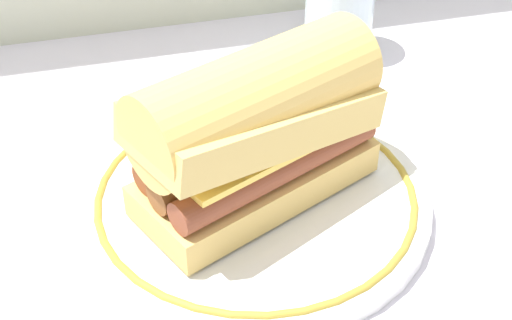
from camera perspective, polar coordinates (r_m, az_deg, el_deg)
The scene contains 4 objects.
ground_plane at distance 0.54m, azimuth 0.12°, elevation -5.73°, with size 1.50×1.50×0.00m, color silver.
plate at distance 0.56m, azimuth 0.00°, elevation -3.01°, with size 0.27×0.27×0.01m.
sausage_sandwich at distance 0.52m, azimuth 0.00°, elevation 2.66°, with size 0.20×0.15×0.12m.
drinking_glass at distance 0.75m, azimuth 6.53°, elevation 11.25°, with size 0.07×0.07×0.09m.
Camera 1 is at (-0.10, -0.38, 0.37)m, focal length 51.00 mm.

